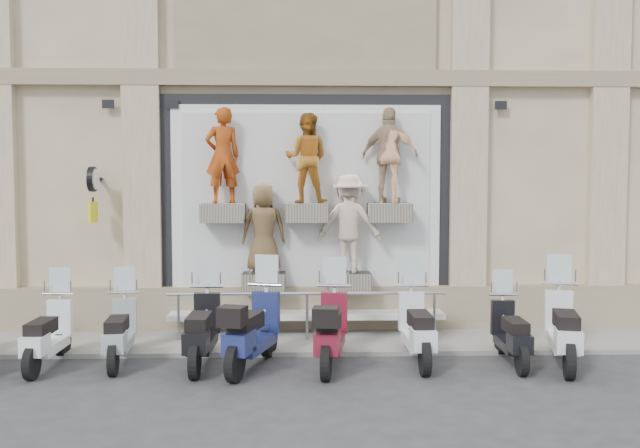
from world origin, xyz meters
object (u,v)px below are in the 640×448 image
(scooter_e, at_px, (253,314))
(scooter_g, at_px, (417,313))
(clock_sign_bracket, at_px, (93,187))
(scooter_i, at_px, (564,313))
(scooter_h, at_px, (511,319))
(scooter_d, at_px, (202,315))
(scooter_f, at_px, (331,315))
(scooter_b, at_px, (47,320))
(scooter_c, at_px, (119,318))
(guard_rail, at_px, (307,318))

(scooter_e, xyz_separation_m, scooter_g, (2.61, 0.24, -0.04))
(clock_sign_bracket, relative_size, scooter_i, 0.48)
(scooter_g, relative_size, scooter_h, 1.12)
(scooter_d, height_order, scooter_f, scooter_f)
(scooter_b, bearing_deg, scooter_i, -0.37)
(scooter_h, distance_m, scooter_i, 0.81)
(scooter_c, height_order, scooter_i, scooter_i)
(scooter_b, bearing_deg, scooter_h, 0.50)
(scooter_b, bearing_deg, guard_rail, 21.36)
(scooter_c, bearing_deg, guard_rail, 19.23)
(scooter_g, bearing_deg, scooter_b, -179.09)
(clock_sign_bracket, distance_m, scooter_d, 3.57)
(scooter_g, height_order, scooter_i, scooter_i)
(scooter_e, bearing_deg, scooter_f, 18.18)
(clock_sign_bracket, bearing_deg, scooter_d, -41.81)
(scooter_c, bearing_deg, scooter_d, -11.61)
(clock_sign_bracket, distance_m, scooter_g, 6.28)
(scooter_g, bearing_deg, scooter_d, -178.76)
(scooter_c, xyz_separation_m, scooter_g, (4.75, -0.08, 0.07))
(clock_sign_bracket, height_order, scooter_e, clock_sign_bracket)
(scooter_h, bearing_deg, scooter_e, -176.19)
(scooter_d, relative_size, scooter_i, 0.96)
(scooter_b, relative_size, scooter_f, 0.90)
(clock_sign_bracket, distance_m, scooter_b, 2.87)
(clock_sign_bracket, height_order, scooter_d, clock_sign_bracket)
(guard_rail, bearing_deg, scooter_d, -137.94)
(guard_rail, xyz_separation_m, scooter_h, (3.22, -1.57, 0.26))
(guard_rail, distance_m, scooter_g, 2.29)
(scooter_i, bearing_deg, clock_sign_bracket, 178.42)
(guard_rail, relative_size, scooter_h, 2.82)
(scooter_f, xyz_separation_m, scooter_h, (2.88, 0.08, -0.11))
(scooter_d, bearing_deg, scooter_e, -11.09)
(guard_rail, height_order, scooter_c, scooter_c)
(clock_sign_bracket, xyz_separation_m, scooter_c, (0.90, -1.84, -2.05))
(scooter_e, height_order, scooter_f, scooter_e)
(scooter_c, distance_m, scooter_f, 3.37)
(guard_rail, distance_m, scooter_f, 1.73)
(guard_rail, distance_m, scooter_i, 4.38)
(scooter_g, relative_size, scooter_i, 0.95)
(guard_rail, xyz_separation_m, scooter_c, (-3.00, -1.37, 0.28))
(scooter_f, height_order, scooter_h, scooter_f)
(scooter_c, height_order, scooter_g, scooter_g)
(scooter_e, distance_m, scooter_g, 2.62)
(scooter_b, distance_m, scooter_g, 5.82)
(guard_rail, height_order, scooter_d, scooter_d)
(scooter_d, bearing_deg, scooter_h, 0.31)
(clock_sign_bracket, relative_size, scooter_d, 0.50)
(guard_rail, bearing_deg, scooter_c, -155.49)
(scooter_f, bearing_deg, scooter_g, 16.02)
(scooter_g, distance_m, scooter_h, 1.49)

